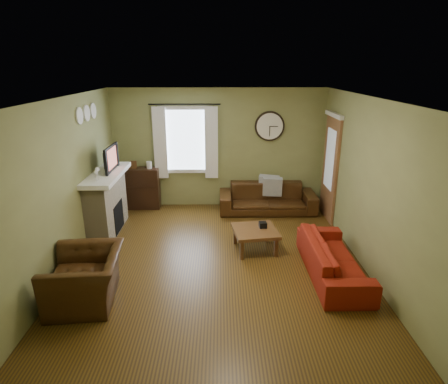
{
  "coord_description": "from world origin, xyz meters",
  "views": [
    {
      "loc": [
        0.04,
        -5.46,
        3.04
      ],
      "look_at": [
        0.1,
        0.4,
        1.05
      ],
      "focal_mm": 30.0,
      "sensor_mm": 36.0,
      "label": 1
    }
  ],
  "objects_px": {
    "coffee_table": "(255,240)",
    "bookshelf": "(142,188)",
    "sofa_brown": "(267,198)",
    "sofa_red": "(333,258)",
    "armchair": "(86,278)"
  },
  "relations": [
    {
      "from": "coffee_table",
      "to": "bookshelf",
      "type": "bearing_deg",
      "value": 138.6
    },
    {
      "from": "sofa_brown",
      "to": "coffee_table",
      "type": "relative_size",
      "value": 2.85
    },
    {
      "from": "sofa_red",
      "to": "coffee_table",
      "type": "relative_size",
      "value": 2.57
    },
    {
      "from": "bookshelf",
      "to": "coffee_table",
      "type": "distance_m",
      "value": 3.11
    },
    {
      "from": "coffee_table",
      "to": "sofa_brown",
      "type": "bearing_deg",
      "value": 76.79
    },
    {
      "from": "bookshelf",
      "to": "sofa_red",
      "type": "distance_m",
      "value": 4.48
    },
    {
      "from": "bookshelf",
      "to": "sofa_brown",
      "type": "relative_size",
      "value": 0.44
    },
    {
      "from": "sofa_brown",
      "to": "coffee_table",
      "type": "height_order",
      "value": "sofa_brown"
    },
    {
      "from": "sofa_red",
      "to": "armchair",
      "type": "xyz_separation_m",
      "value": [
        -3.51,
        -0.64,
        0.07
      ]
    },
    {
      "from": "sofa_red",
      "to": "bookshelf",
      "type": "bearing_deg",
      "value": 50.24
    },
    {
      "from": "bookshelf",
      "to": "sofa_red",
      "type": "xyz_separation_m",
      "value": [
        3.44,
        -2.86,
        -0.18
      ]
    },
    {
      "from": "sofa_brown",
      "to": "armchair",
      "type": "height_order",
      "value": "armchair"
    },
    {
      "from": "coffee_table",
      "to": "armchair",
      "type": "bearing_deg",
      "value": -148.88
    },
    {
      "from": "bookshelf",
      "to": "armchair",
      "type": "relative_size",
      "value": 0.86
    },
    {
      "from": "sofa_red",
      "to": "coffee_table",
      "type": "distance_m",
      "value": 1.38
    }
  ]
}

